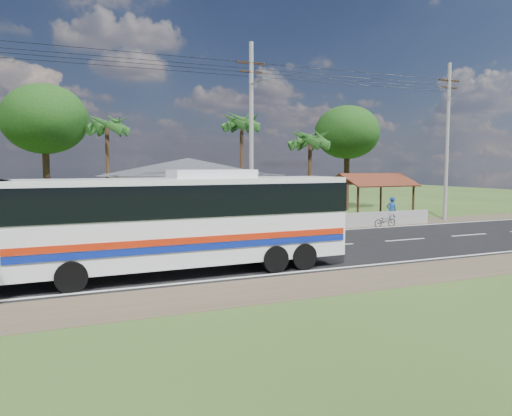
{
  "coord_description": "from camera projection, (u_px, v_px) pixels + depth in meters",
  "views": [
    {
      "loc": [
        -8.46,
        -20.6,
        3.95
      ],
      "look_at": [
        0.91,
        1.0,
        1.89
      ],
      "focal_mm": 35.0,
      "sensor_mm": 36.0,
      "label": 1
    }
  ],
  "objects": [
    {
      "name": "ground",
      "position": [
        246.0,
        252.0,
        22.52
      ],
      "size": [
        120.0,
        120.0,
        0.0
      ],
      "primitive_type": "plane",
      "color": "#304C1B",
      "rests_on": "ground"
    },
    {
      "name": "road",
      "position": [
        246.0,
        252.0,
        22.52
      ],
      "size": [
        120.0,
        16.0,
        0.03
      ],
      "color": "black",
      "rests_on": "ground"
    },
    {
      "name": "house",
      "position": [
        188.0,
        183.0,
        34.57
      ],
      "size": [
        12.4,
        10.0,
        5.0
      ],
      "color": "tan",
      "rests_on": "ground"
    },
    {
      "name": "waiting_shed",
      "position": [
        371.0,
        182.0,
        35.21
      ],
      "size": [
        5.2,
        4.48,
        3.35
      ],
      "color": "#321D12",
      "rests_on": "ground"
    },
    {
      "name": "concrete_barrier",
      "position": [
        384.0,
        219.0,
        32.36
      ],
      "size": [
        7.0,
        0.3,
        0.9
      ],
      "primitive_type": "cube",
      "color": "#9E9E99",
      "rests_on": "ground"
    },
    {
      "name": "utility_poles",
      "position": [
        246.0,
        133.0,
        29.01
      ],
      "size": [
        32.8,
        2.22,
        11.0
      ],
      "color": "#9E9E99",
      "rests_on": "ground"
    },
    {
      "name": "palm_near",
      "position": [
        310.0,
        140.0,
        35.85
      ],
      "size": [
        2.8,
        2.8,
        6.7
      ],
      "color": "#47301E",
      "rests_on": "ground"
    },
    {
      "name": "palm_mid",
      "position": [
        242.0,
        123.0,
        38.44
      ],
      "size": [
        2.8,
        2.8,
        8.2
      ],
      "color": "#47301E",
      "rests_on": "ground"
    },
    {
      "name": "palm_far",
      "position": [
        107.0,
        126.0,
        34.98
      ],
      "size": [
        2.8,
        2.8,
        7.7
      ],
      "color": "#47301E",
      "rests_on": "ground"
    },
    {
      "name": "tree_behind_house",
      "position": [
        45.0,
        120.0,
        35.18
      ],
      "size": [
        6.0,
        6.0,
        9.61
      ],
      "color": "#47301E",
      "rests_on": "ground"
    },
    {
      "name": "tree_behind_shed",
      "position": [
        347.0,
        133.0,
        42.91
      ],
      "size": [
        5.6,
        5.6,
        9.02
      ],
      "color": "#47301E",
      "rests_on": "ground"
    },
    {
      "name": "coach_bus",
      "position": [
        186.0,
        215.0,
        17.92
      ],
      "size": [
        12.18,
        2.83,
        3.77
      ],
      "rotation": [
        0.0,
        0.0,
        0.02
      ],
      "color": "white",
      "rests_on": "ground"
    },
    {
      "name": "motorcycle",
      "position": [
        385.0,
        221.0,
        31.38
      ],
      "size": [
        1.59,
        0.57,
        0.83
      ],
      "primitive_type": "imported",
      "rotation": [
        0.0,
        0.0,
        1.58
      ],
      "color": "black",
      "rests_on": "ground"
    },
    {
      "name": "person",
      "position": [
        391.0,
        211.0,
        32.6
      ],
      "size": [
        0.78,
        0.62,
        1.85
      ],
      "primitive_type": "imported",
      "rotation": [
        0.0,
        0.0,
        2.85
      ],
      "color": "navy",
      "rests_on": "ground"
    }
  ]
}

